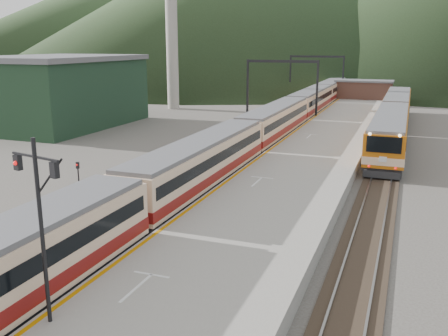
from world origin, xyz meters
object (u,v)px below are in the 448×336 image
at_px(main_train, 275,123).
at_px(worker, 68,229).
at_px(signal_mast, 40,213).
at_px(second_train, 394,117).

distance_m(main_train, worker, 30.85).
distance_m(main_train, signal_mast, 38.42).
relative_size(main_train, worker, 54.71).
bearing_deg(worker, main_train, -97.39).
distance_m(main_train, second_train, 14.16).
xyz_separation_m(second_train, signal_mast, (-9.23, -46.51, 2.77)).
height_order(main_train, worker, main_train).
relative_size(main_train, second_train, 2.37).
distance_m(second_train, signal_mast, 47.50).
bearing_deg(main_train, worker, -95.20).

